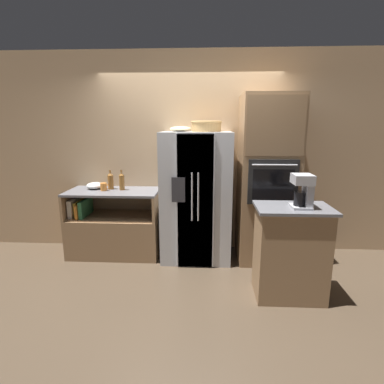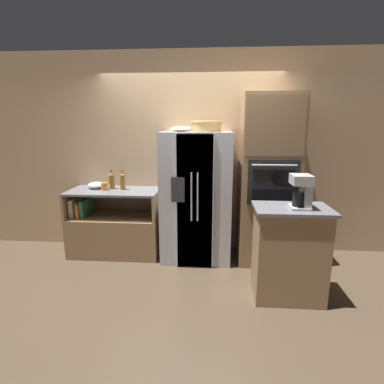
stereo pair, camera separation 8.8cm
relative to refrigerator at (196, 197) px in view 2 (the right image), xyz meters
The scene contains 13 objects.
ground_plane 0.87m from the refrigerator, 150.19° to the right, with size 20.00×20.00×0.00m, color #4C3D2D.
wall_back 0.67m from the refrigerator, 105.24° to the left, with size 12.00×0.06×2.80m.
counter_left 1.28m from the refrigerator, behind, with size 1.25×0.62×0.92m.
refrigerator is the anchor object (origin of this frame).
wall_oven 0.96m from the refrigerator, ahead, with size 0.72×0.74×2.18m.
island_counter 1.43m from the refrigerator, 42.06° to the right, with size 0.76×0.51×1.00m.
wicker_basket 0.95m from the refrigerator, 26.96° to the left, with size 0.40×0.40×0.14m.
fruit_bowl 0.92m from the refrigerator, 155.77° to the left, with size 0.29×0.29×0.07m.
bottle_tall 1.06m from the refrigerator, behind, with size 0.07×0.07×0.28m.
bottle_short 1.23m from the refrigerator, behind, with size 0.08×0.08×0.27m.
mug 1.28m from the refrigerator, behind, with size 0.12×0.09×0.11m.
mixing_bowl 1.45m from the refrigerator, behind, with size 0.23×0.23×0.09m.
coffee_maker 1.50m from the refrigerator, 41.09° to the right, with size 0.19×0.22×0.34m.
Camera 2 is at (0.34, -3.84, 1.81)m, focal length 28.00 mm.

